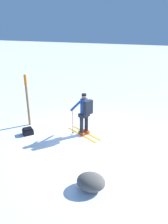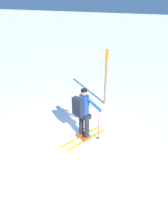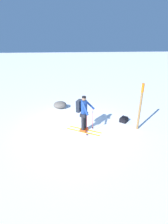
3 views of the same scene
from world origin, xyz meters
name	(u,v)px [view 2 (image 2 of 3)]	position (x,y,z in m)	size (l,w,h in m)	color
ground_plane	(67,143)	(0.00, 0.00, 0.00)	(80.00, 80.00, 0.00)	white
skier	(83,112)	(0.39, -0.39, 1.00)	(1.67, 1.13, 1.75)	gold
dropped_backpack	(83,102)	(2.61, 0.37, 0.13)	(0.53, 0.54, 0.27)	black
trail_marker	(106,74)	(3.04, -0.45, 1.32)	(0.11, 0.11, 2.28)	olive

